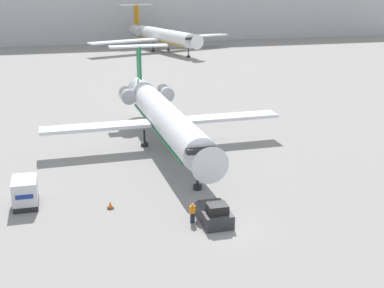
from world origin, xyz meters
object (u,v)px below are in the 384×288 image
luggage_cart (25,193)px  airplane_main (164,116)px  worker_near_tug (192,212)px  traffic_cone_left (110,205)px  pushback_tug (214,214)px  airplane_parked_far_left (162,36)px

luggage_cart → airplane_main: bearing=41.2°
worker_near_tug → traffic_cone_left: size_ratio=2.59×
airplane_main → pushback_tug: (-0.10, -18.99, -2.80)m
pushback_tug → worker_near_tug: bearing=171.0°
worker_near_tug → airplane_parked_far_left: airplane_parked_far_left is taller
pushback_tug → airplane_parked_far_left: bearing=80.9°
luggage_cart → traffic_cone_left: 7.01m
airplane_main → airplane_parked_far_left: bearing=78.7°
airplane_main → traffic_cone_left: 16.69m
airplane_main → pushback_tug: airplane_main is taller
airplane_main → pushback_tug: 19.19m
airplane_main → luggage_cart: 18.87m
airplane_main → airplane_parked_far_left: (14.80, 74.38, 0.30)m
airplane_main → worker_near_tug: 18.99m
traffic_cone_left → airplane_parked_far_left: size_ratio=0.02×
airplane_main → pushback_tug: size_ratio=8.42×
airplane_main → luggage_cart: (-14.09, -12.34, -2.29)m
worker_near_tug → airplane_parked_far_left: (16.54, 93.11, 2.91)m
pushback_tug → luggage_cart: bearing=154.6°
pushback_tug → airplane_main: bearing=89.7°
airplane_main → luggage_cart: bearing=-138.8°
pushback_tug → traffic_cone_left: 8.63m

